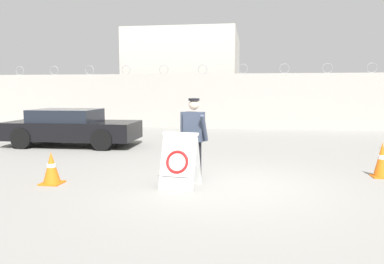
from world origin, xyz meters
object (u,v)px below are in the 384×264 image
(barricade_sign, at_px, (180,160))
(security_guard, at_px, (194,135))
(traffic_cone_near, at_px, (51,168))
(traffic_cone_mid, at_px, (382,160))
(parked_car_front_coupe, at_px, (71,127))

(barricade_sign, bearing_deg, security_guard, 86.16)
(security_guard, xyz_separation_m, traffic_cone_near, (-2.78, -0.88, -0.63))
(traffic_cone_near, height_order, traffic_cone_mid, traffic_cone_mid)
(traffic_cone_near, relative_size, parked_car_front_coupe, 0.15)
(traffic_cone_mid, bearing_deg, security_guard, -169.48)
(parked_car_front_coupe, bearing_deg, barricade_sign, -47.23)
(parked_car_front_coupe, bearing_deg, traffic_cone_near, -68.91)
(barricade_sign, height_order, parked_car_front_coupe, parked_car_front_coupe)
(barricade_sign, bearing_deg, parked_car_front_coupe, 141.84)
(traffic_cone_near, distance_m, traffic_cone_mid, 6.99)
(barricade_sign, xyz_separation_m, parked_car_front_coupe, (-4.64, 4.80, 0.09))
(security_guard, distance_m, traffic_cone_mid, 4.12)
(security_guard, bearing_deg, traffic_cone_mid, 22.16)
(security_guard, bearing_deg, traffic_cone_near, -150.80)
(traffic_cone_near, xyz_separation_m, parked_car_front_coupe, (-2.02, 4.91, 0.30))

